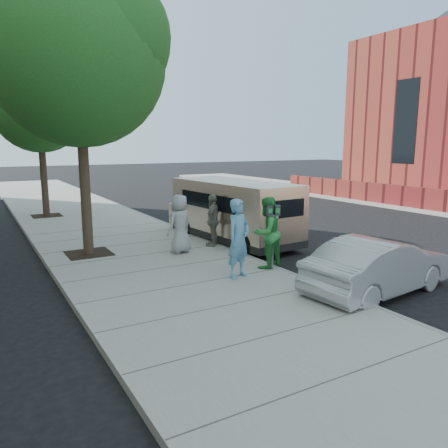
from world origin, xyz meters
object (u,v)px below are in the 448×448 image
at_px(van, 232,210).
at_px(tree_far, 39,102).
at_px(sedan, 379,266).
at_px(person_officer, 239,238).
at_px(tree_near, 79,51).
at_px(person_green_shirt, 267,233).
at_px(person_gray_shirt, 180,224).
at_px(parking_meter, 273,223).
at_px(person_striped_polo, 213,220).

bearing_deg(van, tree_far, 116.05).
distance_m(sedan, person_officer, 3.09).
bearing_deg(van, tree_near, 173.49).
relative_size(sedan, person_green_shirt, 2.12).
distance_m(person_green_shirt, person_gray_shirt, 2.73).
bearing_deg(tree_near, person_green_shirt, -46.48).
height_order(tree_far, van, tree_far).
bearing_deg(person_officer, parking_meter, -11.73).
height_order(van, person_gray_shirt, van).
bearing_deg(person_gray_shirt, tree_near, -49.28).
distance_m(tree_far, van, 9.79).
xyz_separation_m(sedan, person_officer, (-2.21, 2.12, 0.44)).
relative_size(tree_far, person_officer, 3.58).
bearing_deg(parking_meter, person_striped_polo, 107.68).
height_order(person_officer, person_gray_shirt, person_officer).
distance_m(parking_meter, person_gray_shirt, 2.94).
xyz_separation_m(sedan, person_green_shirt, (-1.19, 2.45, 0.42)).
bearing_deg(person_striped_polo, person_gray_shirt, -28.97).
distance_m(sedan, person_gray_shirt, 5.47).
height_order(parking_meter, person_gray_shirt, person_gray_shirt).
xyz_separation_m(van, person_officer, (-2.12, -3.79, -0.00)).
xyz_separation_m(person_officer, person_green_shirt, (1.02, 0.33, -0.03)).
relative_size(parking_meter, van, 0.29).
height_order(sedan, person_gray_shirt, person_gray_shirt).
bearing_deg(tree_near, sedan, -52.68).
bearing_deg(person_gray_shirt, person_striped_polo, 172.92).
height_order(person_officer, person_green_shirt, person_officer).
relative_size(tree_near, person_striped_polo, 4.80).
height_order(tree_far, sedan, tree_far).
bearing_deg(person_striped_polo, person_officer, 28.71).
bearing_deg(person_green_shirt, sedan, 100.74).
bearing_deg(parking_meter, tree_near, 149.18).
relative_size(tree_near, van, 1.36).
bearing_deg(tree_far, person_gray_shirt, -75.81).
height_order(sedan, person_officer, person_officer).
bearing_deg(person_officer, person_striped_polo, 52.34).
bearing_deg(sedan, person_gray_shirt, 19.61).
distance_m(tree_far, sedan, 15.07).
xyz_separation_m(parking_meter, person_officer, (-1.07, -0.14, -0.24)).
height_order(parking_meter, sedan, parking_meter).
height_order(parking_meter, person_officer, person_officer).
bearing_deg(person_gray_shirt, tree_far, -96.82).
distance_m(van, person_officer, 4.34).
bearing_deg(tree_far, parking_meter, -72.95).
distance_m(tree_near, tree_far, 7.63).
height_order(tree_near, person_gray_shirt, tree_near).
xyz_separation_m(van, person_gray_shirt, (-2.32, -1.02, -0.09)).
bearing_deg(tree_near, parking_meter, -47.52).
xyz_separation_m(tree_near, person_striped_polo, (3.45, -0.89, -4.61)).
bearing_deg(tree_far, person_officer, -78.13).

